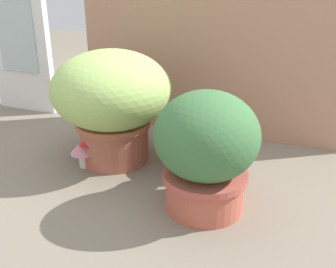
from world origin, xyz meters
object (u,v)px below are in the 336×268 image
object	(u,v)px
leafy_planter	(206,149)
mushroom_ornament_red	(89,143)
grass_planter	(112,99)
cat	(195,142)
mushroom_ornament_pink	(83,149)

from	to	relation	value
leafy_planter	mushroom_ornament_red	distance (m)	0.54
leafy_planter	mushroom_ornament_red	world-z (taller)	leafy_planter
mushroom_ornament_red	grass_planter	bearing A→B (deg)	60.30
cat	mushroom_ornament_pink	world-z (taller)	cat
mushroom_ornament_pink	mushroom_ornament_red	distance (m)	0.04
grass_planter	mushroom_ornament_red	xyz separation A→B (m)	(-0.06, -0.10, -0.16)
grass_planter	mushroom_ornament_pink	distance (m)	0.23
mushroom_ornament_pink	grass_planter	bearing A→B (deg)	52.07
cat	mushroom_ornament_red	distance (m)	0.43
mushroom_ornament_pink	leafy_planter	bearing A→B (deg)	-11.61
grass_planter	mushroom_ornament_pink	xyz separation A→B (m)	(-0.08, -0.11, -0.19)
grass_planter	cat	world-z (taller)	grass_planter
grass_planter	leafy_planter	distance (m)	0.51
leafy_planter	cat	distance (m)	0.29
leafy_planter	cat	bearing A→B (deg)	113.99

